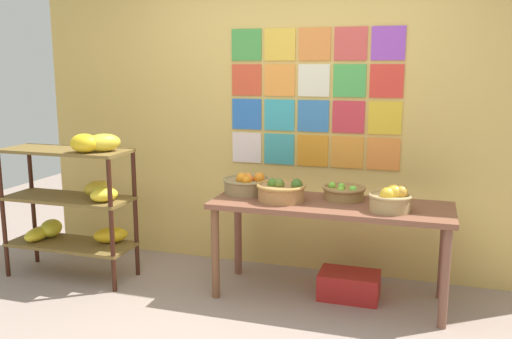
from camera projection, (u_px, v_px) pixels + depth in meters
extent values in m
cube|color=#D9B35D|center=(294.00, 109.00, 4.48)|extent=(4.62, 0.06, 2.74)
cube|color=green|center=(247.00, 45.00, 4.47)|extent=(0.26, 0.01, 0.26)
cube|color=yellow|center=(280.00, 44.00, 4.38)|extent=(0.26, 0.01, 0.26)
cube|color=orange|center=(315.00, 44.00, 4.30)|extent=(0.26, 0.01, 0.26)
cube|color=#D64B46|center=(351.00, 44.00, 4.21)|extent=(0.26, 0.01, 0.26)
cube|color=purple|center=(388.00, 43.00, 4.13)|extent=(0.26, 0.01, 0.26)
cube|color=#DB4A2D|center=(247.00, 80.00, 4.52)|extent=(0.26, 0.01, 0.26)
cube|color=#F9973C|center=(280.00, 80.00, 4.44)|extent=(0.26, 0.01, 0.26)
cube|color=#E9E7C9|center=(314.00, 80.00, 4.35)|extent=(0.26, 0.01, 0.26)
cube|color=green|center=(350.00, 81.00, 4.27)|extent=(0.26, 0.01, 0.26)
cube|color=red|center=(387.00, 81.00, 4.18)|extent=(0.26, 0.01, 0.26)
cube|color=blue|center=(247.00, 114.00, 4.58)|extent=(0.26, 0.01, 0.26)
cube|color=#37A7B8|center=(279.00, 115.00, 4.49)|extent=(0.26, 0.01, 0.26)
cube|color=#3678BB|center=(313.00, 116.00, 4.41)|extent=(0.26, 0.01, 0.26)
cube|color=#D13542|center=(348.00, 117.00, 4.32)|extent=(0.26, 0.01, 0.26)
cube|color=gold|center=(385.00, 118.00, 4.24)|extent=(0.26, 0.01, 0.26)
cube|color=silver|center=(247.00, 148.00, 4.63)|extent=(0.26, 0.01, 0.26)
cube|color=teal|center=(279.00, 149.00, 4.54)|extent=(0.26, 0.01, 0.26)
cube|color=orange|center=(312.00, 151.00, 4.46)|extent=(0.26, 0.01, 0.26)
cube|color=orange|center=(347.00, 152.00, 4.37)|extent=(0.26, 0.01, 0.26)
cube|color=orange|center=(383.00, 154.00, 4.29)|extent=(0.26, 0.01, 0.26)
cylinder|color=#3B1B11|center=(3.00, 214.00, 4.40)|extent=(0.04, 0.04, 1.06)
cylinder|color=#3B1B11|center=(112.00, 225.00, 4.10)|extent=(0.04, 0.04, 1.06)
cylinder|color=#3B1B11|center=(33.00, 204.00, 4.73)|extent=(0.04, 0.04, 1.06)
cylinder|color=#3B1B11|center=(135.00, 213.00, 4.43)|extent=(0.04, 0.04, 1.06)
cube|color=brown|center=(71.00, 244.00, 4.46)|extent=(1.05, 0.39, 0.03)
ellipsoid|color=yellow|center=(111.00, 235.00, 4.45)|extent=(0.32, 0.29, 0.13)
ellipsoid|color=yellow|center=(51.00, 228.00, 4.62)|extent=(0.27, 0.31, 0.14)
ellipsoid|color=gold|center=(38.00, 234.00, 4.52)|extent=(0.15, 0.30, 0.11)
cube|color=brown|center=(68.00, 198.00, 4.39)|extent=(1.05, 0.39, 0.02)
ellipsoid|color=yellow|center=(98.00, 189.00, 4.39)|extent=(0.29, 0.28, 0.13)
ellipsoid|color=yellow|center=(101.00, 191.00, 4.37)|extent=(0.29, 0.22, 0.10)
ellipsoid|color=yellow|center=(104.00, 195.00, 4.21)|extent=(0.25, 0.27, 0.11)
cube|color=brown|center=(65.00, 151.00, 4.31)|extent=(1.05, 0.39, 0.02)
ellipsoid|color=yellow|center=(103.00, 143.00, 4.17)|extent=(0.30, 0.31, 0.14)
ellipsoid|color=yellow|center=(84.00, 143.00, 4.12)|extent=(0.23, 0.18, 0.15)
cube|color=brown|center=(330.00, 206.00, 3.95)|extent=(1.73, 0.62, 0.04)
cylinder|color=brown|center=(215.00, 253.00, 4.02)|extent=(0.06, 0.06, 0.69)
cylinder|color=brown|center=(445.00, 279.00, 3.54)|extent=(0.06, 0.06, 0.69)
cylinder|color=brown|center=(238.00, 234.00, 4.49)|extent=(0.06, 0.06, 0.69)
cylinder|color=brown|center=(443.00, 254.00, 4.01)|extent=(0.06, 0.06, 0.69)
cylinder|color=tan|center=(390.00, 203.00, 3.72)|extent=(0.28, 0.28, 0.11)
torus|color=tan|center=(390.00, 195.00, 3.71)|extent=(0.30, 0.30, 0.02)
sphere|color=gold|center=(394.00, 193.00, 3.69)|extent=(0.11, 0.11, 0.11)
sphere|color=gold|center=(387.00, 195.00, 3.68)|extent=(0.10, 0.10, 0.10)
sphere|color=gold|center=(393.00, 192.00, 3.71)|extent=(0.11, 0.11, 0.11)
sphere|color=gold|center=(394.00, 192.00, 3.71)|extent=(0.10, 0.10, 0.10)
sphere|color=gold|center=(401.00, 192.00, 3.69)|extent=(0.09, 0.09, 0.09)
cylinder|color=#AF7B47|center=(281.00, 193.00, 4.00)|extent=(0.34, 0.34, 0.11)
torus|color=#B18240|center=(281.00, 186.00, 3.99)|extent=(0.37, 0.37, 0.03)
sphere|color=#506C2A|center=(297.00, 184.00, 4.01)|extent=(0.08, 0.08, 0.08)
sphere|color=#3B6222|center=(297.00, 185.00, 3.94)|extent=(0.08, 0.08, 0.08)
sphere|color=#547026|center=(279.00, 184.00, 3.96)|extent=(0.07, 0.07, 0.07)
sphere|color=#417022|center=(273.00, 184.00, 3.99)|extent=(0.08, 0.08, 0.08)
cylinder|color=#957B51|center=(247.00, 186.00, 4.25)|extent=(0.36, 0.36, 0.11)
torus|color=#928153|center=(247.00, 180.00, 4.24)|extent=(0.38, 0.38, 0.02)
sphere|color=orange|center=(260.00, 177.00, 4.28)|extent=(0.07, 0.07, 0.07)
sphere|color=orange|center=(242.00, 178.00, 4.18)|extent=(0.09, 0.09, 0.09)
sphere|color=orange|center=(248.00, 178.00, 4.23)|extent=(0.08, 0.08, 0.08)
sphere|color=orange|center=(246.00, 181.00, 4.13)|extent=(0.07, 0.07, 0.07)
sphere|color=orange|center=(259.00, 178.00, 4.18)|extent=(0.08, 0.08, 0.08)
sphere|color=orange|center=(249.00, 180.00, 4.20)|extent=(0.08, 0.08, 0.08)
cylinder|color=olive|center=(344.00, 194.00, 4.05)|extent=(0.29, 0.29, 0.09)
torus|color=olive|center=(344.00, 188.00, 4.04)|extent=(0.32, 0.32, 0.03)
sphere|color=#7FC132|center=(341.00, 190.00, 3.94)|extent=(0.05, 0.05, 0.05)
sphere|color=#6FD142|center=(353.00, 189.00, 3.95)|extent=(0.06, 0.06, 0.06)
sphere|color=#7AC83A|center=(332.00, 185.00, 4.06)|extent=(0.05, 0.05, 0.05)
sphere|color=#73C73A|center=(342.00, 186.00, 4.04)|extent=(0.05, 0.05, 0.05)
cube|color=#AA1F1D|center=(349.00, 285.00, 4.06)|extent=(0.44, 0.29, 0.20)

